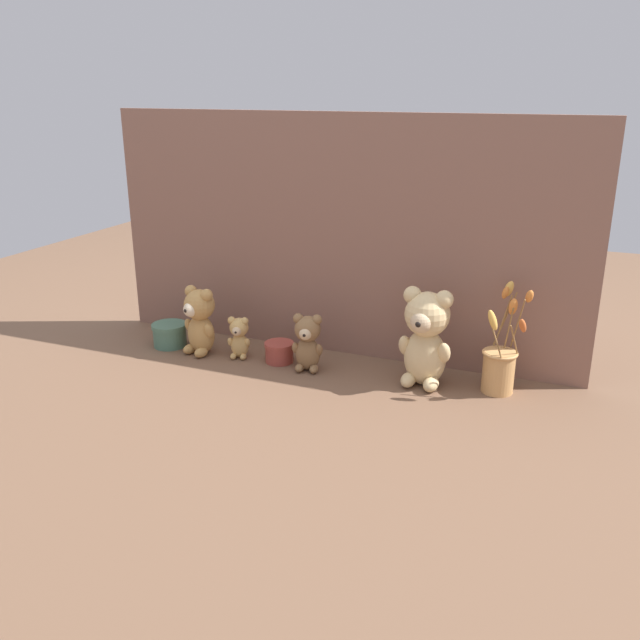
% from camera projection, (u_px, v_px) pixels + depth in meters
% --- Properties ---
extents(ground_plane, '(4.00, 4.00, 0.00)m').
position_uv_depth(ground_plane, '(318.00, 369.00, 2.07)').
color(ground_plane, brown).
extents(backdrop_wall, '(1.54, 0.02, 0.75)m').
position_uv_depth(backdrop_wall, '(338.00, 238.00, 2.09)').
color(backdrop_wall, '#845B4C').
rests_on(backdrop_wall, ground).
extents(teddy_bear_large, '(0.16, 0.15, 0.29)m').
position_uv_depth(teddy_bear_large, '(426.00, 336.00, 1.91)').
color(teddy_bear_large, '#DBBC84').
rests_on(teddy_bear_large, ground).
extents(teddy_bear_medium, '(0.12, 0.11, 0.22)m').
position_uv_depth(teddy_bear_medium, '(199.00, 319.00, 2.15)').
color(teddy_bear_medium, tan).
rests_on(teddy_bear_medium, ground).
extents(teddy_bear_small, '(0.10, 0.09, 0.18)m').
position_uv_depth(teddy_bear_small, '(307.00, 341.00, 2.03)').
color(teddy_bear_small, olive).
rests_on(teddy_bear_small, ground).
extents(teddy_bear_tiny, '(0.08, 0.07, 0.14)m').
position_uv_depth(teddy_bear_tiny, '(239.00, 337.00, 2.13)').
color(teddy_bear_tiny, tan).
rests_on(teddy_bear_tiny, ground).
extents(flower_vase, '(0.13, 0.16, 0.31)m').
position_uv_depth(flower_vase, '(500.00, 363.00, 1.89)').
color(flower_vase, tan).
rests_on(flower_vase, ground).
extents(decorative_tin_tall, '(0.11, 0.11, 0.08)m').
position_uv_depth(decorative_tin_tall, '(170.00, 334.00, 2.25)').
color(decorative_tin_tall, '#47705B').
rests_on(decorative_tin_tall, ground).
extents(decorative_tin_short, '(0.09, 0.09, 0.06)m').
position_uv_depth(decorative_tin_short, '(279.00, 352.00, 2.11)').
color(decorative_tin_short, '#993D33').
rests_on(decorative_tin_short, ground).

